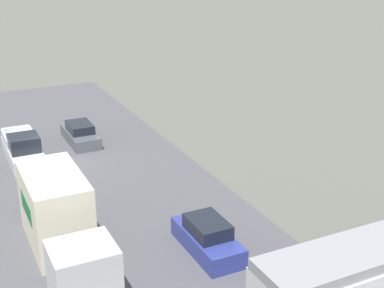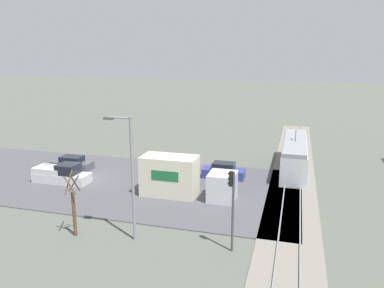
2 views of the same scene
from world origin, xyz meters
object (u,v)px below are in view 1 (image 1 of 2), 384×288
at_px(sedan_car_0, 80,134).
at_px(sedan_car_1, 207,238).
at_px(pickup_truck, 23,150).
at_px(box_truck, 61,223).

xyz_separation_m(sedan_car_0, sedan_car_1, (-1.50, 16.89, 0.07)).
relative_size(pickup_truck, sedan_car_1, 1.31).
relative_size(pickup_truck, sedan_car_0, 1.24).
distance_m(pickup_truck, sedan_car_0, 4.62).
height_order(pickup_truck, sedan_car_1, pickup_truck).
relative_size(box_truck, sedan_car_0, 1.86).
relative_size(box_truck, pickup_truck, 1.50).
bearing_deg(sedan_car_0, pickup_truck, 22.19).
bearing_deg(pickup_truck, sedan_car_0, -157.81).
bearing_deg(sedan_car_0, sedan_car_1, 95.08).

